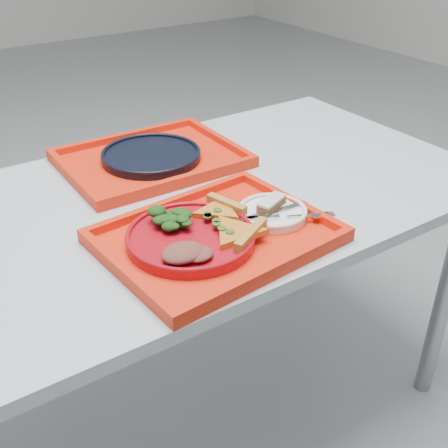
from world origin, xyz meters
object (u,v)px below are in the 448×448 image
Objects in this scene: tray_main at (216,239)px; dessert_bar at (271,203)px; dinner_plate at (191,239)px; navy_plate at (151,156)px; tray_far at (152,161)px.

dessert_bar is (0.15, 0.01, 0.03)m from tray_main.
dinner_plate is at bearing 165.16° from tray_main.
tray_main is at bearing 163.70° from dessert_bar.
navy_plate is 0.41m from dessert_bar.
dessert_bar is at bearing 1.05° from dinner_plate.
tray_main is 0.06m from dinner_plate.
tray_far is 0.43m from dinner_plate.
dessert_bar is (0.08, -0.41, 0.02)m from navy_plate.
tray_main is 0.42m from navy_plate.
dinner_plate is at bearing 159.59° from dessert_bar.
dinner_plate is 0.21m from dessert_bar.
tray_main is 1.73× the size of dinner_plate.
tray_main is 1.73× the size of navy_plate.
dessert_bar reaches higher than dinner_plate.
navy_plate reaches higher than tray_far.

